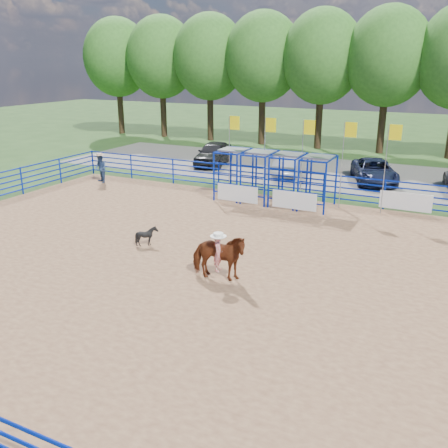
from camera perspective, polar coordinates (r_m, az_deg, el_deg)
The scene contains 12 objects.
ground at distance 17.17m, azimuth 2.06°, elevation -5.61°, with size 120.00×120.00×0.00m, color #325321.
arena_dirt at distance 17.16m, azimuth 2.06°, elevation -5.58°, with size 30.00×20.00×0.02m, color #996F4C.
gravel_strip at distance 32.72m, azimuth 14.56°, elevation 5.40°, with size 40.00×10.00×0.01m, color slate.
horse_and_rider at distance 16.30m, azimuth -0.65°, elevation -3.56°, with size 2.04×1.17×2.24m.
calf at distance 19.68m, azimuth -8.82°, elevation -1.36°, with size 0.63×0.71×0.79m, color black.
spectator_cowboy at distance 30.41m, azimuth -13.95°, elevation 6.22°, with size 1.03×0.96×1.74m.
car_a at distance 34.89m, azimuth -1.17°, elevation 8.09°, with size 1.88×4.67×1.59m, color black.
car_b at distance 31.93m, azimuth 7.30°, elevation 6.80°, with size 1.45×4.17×1.37m, color gray.
car_c at distance 31.02m, azimuth 16.79°, elevation 5.82°, with size 2.24×4.86×1.35m, color #161B37.
perimeter_fence at distance 16.88m, azimuth 2.09°, elevation -3.28°, with size 30.10×20.10×1.50m.
chute_assembly at distance 25.26m, azimuth 6.51°, elevation 5.12°, with size 19.32×2.41×4.20m.
treeline at distance 40.84m, azimuth 18.33°, elevation 18.19°, with size 56.40×6.40×11.24m.
Camera 1 is at (6.45, -14.32, 6.93)m, focal length 40.00 mm.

